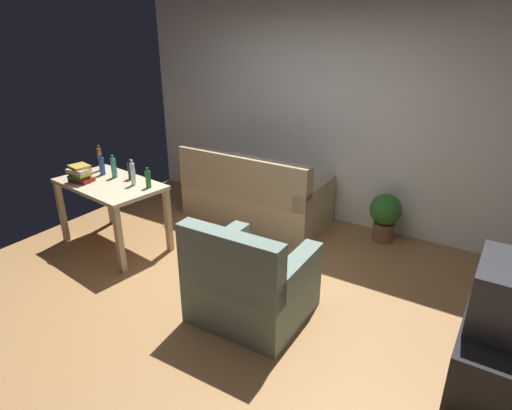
{
  "coord_description": "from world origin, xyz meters",
  "views": [
    {
      "loc": [
        2.13,
        -2.71,
        2.36
      ],
      "look_at": [
        0.1,
        0.5,
        0.75
      ],
      "focal_mm": 30.39,
      "sensor_mm": 36.0,
      "label": 1
    }
  ],
  "objects": [
    {
      "name": "desk",
      "position": [
        -1.57,
        0.16,
        0.65
      ],
      "size": [
        1.28,
        0.84,
        0.76
      ],
      "rotation": [
        0.0,
        0.0,
        -0.13
      ],
      "color": "#C6B28E",
      "rests_on": "ground_plane"
    },
    {
      "name": "bottle_tall",
      "position": [
        -1.64,
        0.31,
        0.87
      ],
      "size": [
        0.06,
        0.06,
        0.26
      ],
      "color": "teal",
      "rests_on": "desk"
    },
    {
      "name": "armchair",
      "position": [
        0.43,
        -0.12,
        0.32
      ],
      "size": [
        0.92,
        0.86,
        0.92
      ],
      "rotation": [
        0.0,
        0.0,
        3.16
      ],
      "color": "slate",
      "rests_on": "ground_plane"
    },
    {
      "name": "potted_plant",
      "position": [
        0.96,
        1.9,
        0.33
      ],
      "size": [
        0.36,
        0.36,
        0.57
      ],
      "color": "brown",
      "rests_on": "ground_plane"
    },
    {
      "name": "book_stack",
      "position": [
        -1.84,
        0.01,
        0.85
      ],
      "size": [
        0.26,
        0.22,
        0.18
      ],
      "color": "maroon",
      "rests_on": "desk"
    },
    {
      "name": "tv",
      "position": [
        2.25,
        0.21,
        0.7
      ],
      "size": [
        0.41,
        0.6,
        0.44
      ],
      "rotation": [
        0.0,
        0.0,
        1.57
      ],
      "color": "#2D2D33",
      "rests_on": "tv_stand"
    },
    {
      "name": "couch",
      "position": [
        -0.62,
        1.59,
        0.31
      ],
      "size": [
        1.79,
        0.84,
        0.92
      ],
      "rotation": [
        0.0,
        0.0,
        3.14
      ],
      "color": "tan",
      "rests_on": "ground_plane"
    },
    {
      "name": "bottle_green",
      "position": [
        -1.09,
        0.28,
        0.85
      ],
      "size": [
        0.06,
        0.06,
        0.22
      ],
      "color": "#1E722D",
      "rests_on": "desk"
    },
    {
      "name": "bottle_amber",
      "position": [
        -1.99,
        0.41,
        0.89
      ],
      "size": [
        0.05,
        0.05,
        0.3
      ],
      "color": "#9E6019",
      "rests_on": "desk"
    },
    {
      "name": "ground_plane",
      "position": [
        0.0,
        0.0,
        -0.01
      ],
      "size": [
        5.2,
        4.4,
        0.02
      ],
      "primitive_type": "cube",
      "color": "#9E7042"
    },
    {
      "name": "wall_rear",
      "position": [
        0.0,
        2.2,
        1.35
      ],
      "size": [
        5.2,
        0.1,
        2.7
      ],
      "primitive_type": "cube",
      "color": "white",
      "rests_on": "ground_plane"
    },
    {
      "name": "bottle_dark",
      "position": [
        -1.45,
        0.38,
        0.86
      ],
      "size": [
        0.07,
        0.07,
        0.23
      ],
      "color": "black",
      "rests_on": "desk"
    },
    {
      "name": "bottle_clear",
      "position": [
        -1.28,
        0.25,
        0.88
      ],
      "size": [
        0.05,
        0.05,
        0.28
      ],
      "color": "silver",
      "rests_on": "desk"
    },
    {
      "name": "bottle_blue",
      "position": [
        -1.83,
        0.31,
        0.86
      ],
      "size": [
        0.06,
        0.06,
        0.24
      ],
      "color": "#2347A3",
      "rests_on": "desk"
    },
    {
      "name": "tv_stand",
      "position": [
        2.25,
        0.21,
        0.24
      ],
      "size": [
        0.44,
        1.1,
        0.48
      ],
      "rotation": [
        0.0,
        0.0,
        1.57
      ],
      "color": "black",
      "rests_on": "ground_plane"
    }
  ]
}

